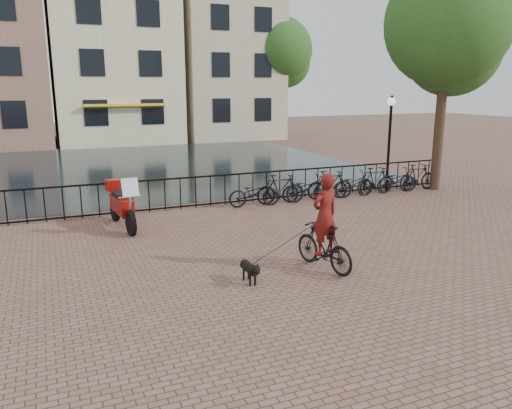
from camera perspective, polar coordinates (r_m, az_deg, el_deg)
name	(u,v)px	position (r m, az deg, el deg)	size (l,w,h in m)	color
ground	(321,305)	(9.25, 7.39, -11.28)	(100.00, 100.00, 0.00)	brown
canal_water	(143,166)	(25.19, -12.80, 4.32)	(20.00, 20.00, 0.00)	black
railing	(196,192)	(16.17, -6.92, 1.40)	(20.00, 0.05, 1.02)	black
canal_house_mid	(112,55)	(37.58, -16.16, 16.07)	(8.00, 9.50, 11.80)	#C4B794
canal_house_right	(220,47)	(39.46, -4.08, 17.48)	(7.00, 9.00, 13.30)	tan
tree_near_right	(448,24)	(19.95, 21.09, 18.70)	(4.48, 4.48, 8.24)	black
tree_far_right	(279,50)	(37.99, 2.70, 17.21)	(4.76, 4.76, 8.76)	black
lamp_post	(390,127)	(18.83, 15.07, 8.50)	(0.30, 0.30, 3.45)	black
cyclist	(325,228)	(10.64, 7.84, -2.64)	(0.87, 1.85, 2.44)	black
dog	(249,271)	(10.05, -0.77, -7.59)	(0.26, 0.73, 0.49)	black
motorcycle	(121,200)	(14.17, -15.13, 0.50)	(0.77, 2.26, 1.58)	#940E0A
parked_bike_0	(254,193)	(16.21, -0.19, 1.33)	(0.60, 1.72, 0.90)	black
parked_bike_1	(281,189)	(16.58, 2.84, 1.77)	(0.47, 1.66, 1.00)	black
parked_bike_2	(306,188)	(17.02, 5.72, 1.85)	(0.60, 1.72, 0.90)	black
parked_bike_3	(330,185)	(17.48, 8.46, 2.24)	(0.47, 1.66, 1.00)	black
parked_bike_4	(353,184)	(17.99, 11.05, 2.30)	(0.60, 1.72, 0.90)	black
parked_bike_5	(376,181)	(18.52, 13.50, 2.65)	(0.47, 1.66, 1.00)	black
parked_bike_6	(397,180)	(19.10, 15.80, 2.68)	(0.60, 1.72, 0.90)	black
parked_bike_7	(418,177)	(19.70, 17.98, 2.99)	(0.47, 1.66, 1.00)	black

